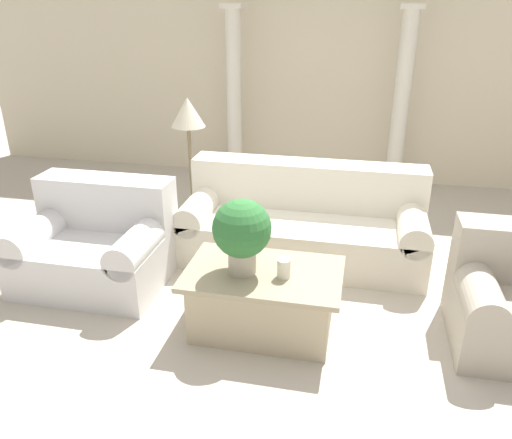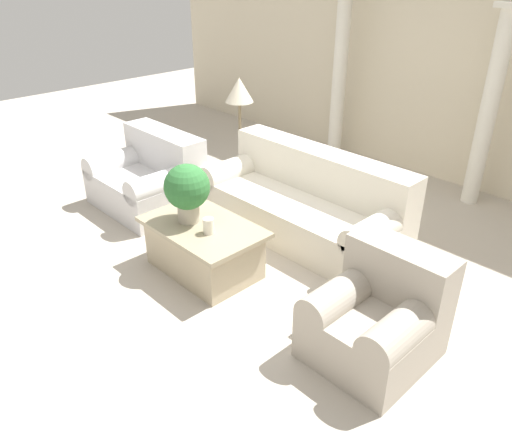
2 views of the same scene
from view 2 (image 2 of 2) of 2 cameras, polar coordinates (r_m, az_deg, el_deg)
name	(u,v)px [view 2 (image 2 of 2)]	position (r m, az deg, el deg)	size (l,w,h in m)	color
ground_plane	(243,255)	(5.09, -1.51, -4.08)	(16.00, 16.00, 0.00)	#BCB2A3
wall_back	(432,53)	(7.04, 19.50, 17.50)	(10.00, 0.06, 3.20)	beige
sofa_long	(305,202)	(5.40, 5.60, 1.99)	(2.28, 0.96, 0.87)	beige
loveseat	(150,177)	(6.11, -12.07, 4.75)	(1.23, 0.96, 0.87)	silver
coffee_table	(204,247)	(4.75, -5.98, -3.17)	(1.15, 0.74, 0.49)	tan
potted_plant	(187,189)	(4.58, -7.88, 3.46)	(0.42, 0.42, 0.56)	#B2A893
pillar_candle	(209,226)	(4.46, -5.45, -0.72)	(0.10, 0.10, 0.14)	silver
floor_lamp	(239,97)	(5.94, -1.91, 13.77)	(0.33, 0.33, 1.47)	brown
column_left	(339,79)	(7.37, 9.50, 15.61)	(0.27, 0.27, 2.28)	silver
column_right	(489,108)	(6.36, 25.09, 11.46)	(0.27, 0.27, 2.28)	silver
armchair	(378,315)	(3.86, 13.79, -10.51)	(0.81, 0.87, 0.84)	#ADA393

